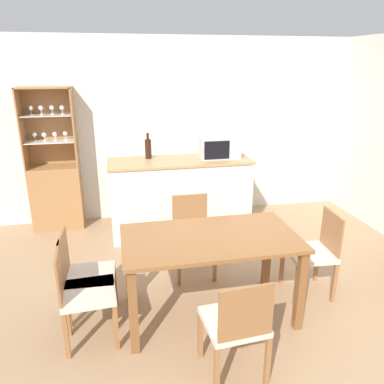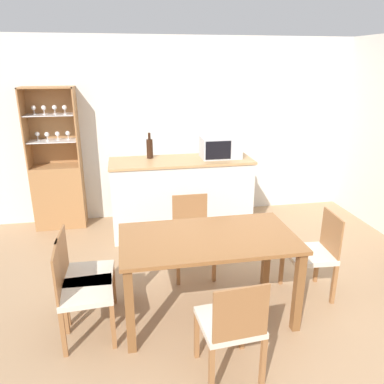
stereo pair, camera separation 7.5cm
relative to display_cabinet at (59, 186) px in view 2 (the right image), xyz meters
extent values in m
plane|color=#A37F5B|center=(1.75, -2.43, -0.59)|extent=(18.00, 18.00, 0.00)
cube|color=silver|center=(1.75, 0.20, 0.69)|extent=(6.80, 0.06, 2.55)
cube|color=silver|center=(1.64, -0.53, -0.10)|extent=(1.81, 0.60, 0.98)
cube|color=tan|center=(1.64, -0.53, 0.41)|extent=(1.84, 0.63, 0.03)
cube|color=#A37042|center=(0.00, -0.01, -0.15)|extent=(0.67, 0.36, 0.87)
cube|color=#A37042|center=(0.00, 0.16, 0.80)|extent=(0.67, 0.02, 1.03)
cube|color=#A37042|center=(-0.32, -0.01, 0.80)|extent=(0.02, 0.36, 1.03)
cube|color=#A37042|center=(0.32, -0.01, 0.80)|extent=(0.02, 0.36, 1.03)
cube|color=#A37042|center=(0.00, -0.01, 1.31)|extent=(0.67, 0.36, 0.02)
cube|color=white|center=(0.00, -0.01, 0.63)|extent=(0.62, 0.31, 0.01)
cube|color=white|center=(0.00, -0.01, 0.97)|extent=(0.62, 0.31, 0.01)
cylinder|color=white|center=(-0.19, 0.04, 0.64)|extent=(0.04, 0.04, 0.01)
cylinder|color=white|center=(-0.19, 0.04, 0.67)|extent=(0.01, 0.01, 0.06)
sphere|color=white|center=(-0.19, 0.04, 0.72)|extent=(0.06, 0.06, 0.06)
cylinder|color=white|center=(-0.19, 0.03, 0.98)|extent=(0.04, 0.04, 0.01)
cylinder|color=white|center=(-0.19, 0.03, 1.01)|extent=(0.01, 0.01, 0.06)
sphere|color=white|center=(-0.19, 0.03, 1.06)|extent=(0.06, 0.06, 0.06)
cylinder|color=white|center=(-0.06, -0.02, 0.64)|extent=(0.04, 0.04, 0.01)
cylinder|color=white|center=(-0.06, -0.02, 0.67)|extent=(0.01, 0.01, 0.06)
sphere|color=white|center=(-0.06, -0.02, 0.72)|extent=(0.06, 0.06, 0.06)
cylinder|color=white|center=(-0.06, 0.00, 0.98)|extent=(0.04, 0.04, 0.01)
cylinder|color=white|center=(-0.06, 0.00, 1.01)|extent=(0.01, 0.01, 0.06)
sphere|color=white|center=(-0.06, 0.00, 1.06)|extent=(0.06, 0.06, 0.06)
cylinder|color=white|center=(0.06, 0.00, 0.64)|extent=(0.04, 0.04, 0.01)
cylinder|color=white|center=(0.06, 0.00, 0.67)|extent=(0.01, 0.01, 0.06)
sphere|color=white|center=(0.06, 0.00, 0.72)|extent=(0.06, 0.06, 0.06)
cylinder|color=white|center=(0.06, 0.01, 0.98)|extent=(0.04, 0.04, 0.01)
cylinder|color=white|center=(0.06, 0.01, 1.01)|extent=(0.01, 0.01, 0.06)
sphere|color=white|center=(0.06, 0.01, 1.06)|extent=(0.06, 0.06, 0.06)
cylinder|color=white|center=(0.19, 0.02, 0.64)|extent=(0.04, 0.04, 0.01)
cylinder|color=white|center=(0.19, 0.02, 0.67)|extent=(0.01, 0.01, 0.06)
sphere|color=white|center=(0.19, 0.02, 0.72)|extent=(0.06, 0.06, 0.06)
cylinder|color=white|center=(0.19, -0.03, 0.98)|extent=(0.04, 0.04, 0.01)
cylinder|color=white|center=(0.19, -0.03, 1.01)|extent=(0.01, 0.01, 0.06)
sphere|color=white|center=(0.19, -0.03, 1.06)|extent=(0.06, 0.06, 0.06)
cube|color=brown|center=(1.59, -2.32, 0.17)|extent=(1.52, 0.84, 0.03)
cube|color=brown|center=(0.89, -2.68, -0.21)|extent=(0.07, 0.07, 0.74)
cube|color=brown|center=(2.28, -2.68, -0.21)|extent=(0.07, 0.07, 0.74)
cube|color=brown|center=(0.89, -1.96, -0.21)|extent=(0.07, 0.07, 0.74)
cube|color=brown|center=(2.28, -1.96, -0.21)|extent=(0.07, 0.07, 0.74)
cube|color=beige|center=(0.55, -2.20, -0.15)|extent=(0.43, 0.43, 0.05)
cube|color=#936038|center=(0.35, -2.19, 0.07)|extent=(0.03, 0.39, 0.39)
cube|color=#936038|center=(0.74, -2.01, -0.38)|extent=(0.04, 0.04, 0.41)
cube|color=#936038|center=(0.73, -2.39, -0.38)|extent=(0.04, 0.04, 0.41)
cube|color=#936038|center=(0.37, -2.00, -0.38)|extent=(0.04, 0.04, 0.41)
cube|color=#936038|center=(0.35, -2.38, -0.38)|extent=(0.04, 0.04, 0.41)
cube|color=beige|center=(1.59, -1.62, -0.15)|extent=(0.42, 0.42, 0.05)
cube|color=#936038|center=(1.59, -1.42, 0.07)|extent=(0.39, 0.02, 0.39)
cube|color=#936038|center=(1.77, -1.81, -0.38)|extent=(0.04, 0.04, 0.41)
cube|color=#936038|center=(1.39, -1.81, -0.38)|extent=(0.04, 0.04, 0.41)
cube|color=#936038|center=(1.78, -1.43, -0.38)|extent=(0.04, 0.04, 0.41)
cube|color=#936038|center=(1.40, -1.43, -0.38)|extent=(0.04, 0.04, 0.41)
cube|color=beige|center=(2.62, -2.20, -0.15)|extent=(0.45, 0.45, 0.05)
cube|color=#936038|center=(2.82, -2.21, 0.07)|extent=(0.04, 0.39, 0.39)
cube|color=#936038|center=(2.42, -2.37, -0.38)|extent=(0.04, 0.04, 0.41)
cube|color=#936038|center=(2.45, -1.99, -0.38)|extent=(0.04, 0.04, 0.41)
cube|color=#936038|center=(2.80, -2.40, -0.38)|extent=(0.04, 0.04, 0.41)
cube|color=#936038|center=(2.83, -2.02, -0.38)|extent=(0.04, 0.04, 0.41)
cube|color=beige|center=(0.55, -2.45, -0.15)|extent=(0.44, 0.44, 0.05)
cube|color=#936038|center=(0.35, -2.46, 0.07)|extent=(0.04, 0.39, 0.39)
cube|color=#936038|center=(0.73, -2.25, -0.38)|extent=(0.04, 0.04, 0.41)
cube|color=#936038|center=(0.75, -2.63, -0.38)|extent=(0.04, 0.04, 0.41)
cube|color=#936038|center=(0.35, -2.27, -0.38)|extent=(0.04, 0.04, 0.41)
cube|color=#936038|center=(0.37, -2.65, -0.38)|extent=(0.04, 0.04, 0.41)
cube|color=beige|center=(1.59, -3.02, -0.15)|extent=(0.45, 0.45, 0.05)
cube|color=#936038|center=(1.60, -3.22, 0.07)|extent=(0.39, 0.05, 0.39)
cube|color=#936038|center=(1.38, -2.85, -0.38)|extent=(0.04, 0.04, 0.41)
cube|color=#936038|center=(1.76, -2.82, -0.38)|extent=(0.04, 0.04, 0.41)
cube|color=#936038|center=(1.41, -3.22, -0.38)|extent=(0.04, 0.04, 0.41)
cube|color=#936038|center=(1.79, -3.20, -0.38)|extent=(0.04, 0.04, 0.41)
cube|color=#B7BABF|center=(2.16, -0.51, 0.56)|extent=(0.51, 0.33, 0.27)
cube|color=black|center=(2.09, -0.67, 0.56)|extent=(0.33, 0.01, 0.23)
cylinder|color=black|center=(1.25, -0.38, 0.55)|extent=(0.08, 0.08, 0.25)
cylinder|color=black|center=(1.25, -0.38, 0.72)|extent=(0.03, 0.03, 0.08)
camera|label=1|loc=(0.84, -5.15, 1.60)|focal=35.00mm
camera|label=2|loc=(0.92, -5.16, 1.60)|focal=35.00mm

